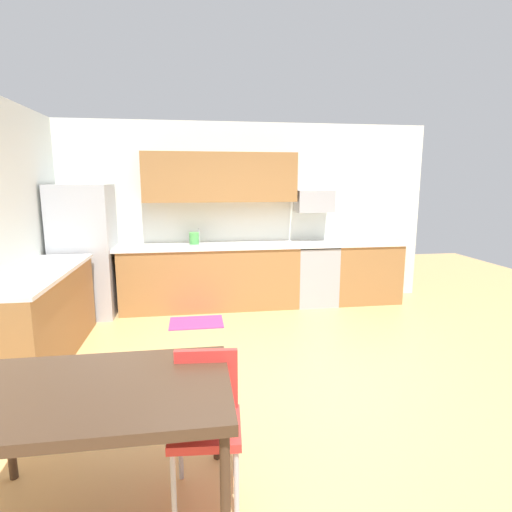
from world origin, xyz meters
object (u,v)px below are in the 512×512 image
object	(u,v)px
microwave	(314,201)
refrigerator	(85,251)
oven_range	(314,274)
kettle	(194,239)
dining_table	(98,398)
chair_near_table	(206,413)

from	to	relation	value
microwave	refrigerator	bearing A→B (deg)	-176.85
oven_range	kettle	world-z (taller)	kettle
dining_table	microwave	bearing A→B (deg)	58.99
chair_near_table	dining_table	bearing A→B (deg)	-168.50
refrigerator	dining_table	size ratio (longest dim) A/B	1.29
microwave	oven_range	bearing A→B (deg)	-90.00
oven_range	chair_near_table	distance (m)	4.04
oven_range	kettle	size ratio (longest dim) A/B	4.55
refrigerator	microwave	size ratio (longest dim) A/B	3.34
dining_table	kettle	world-z (taller)	kettle
refrigerator	kettle	bearing A→B (deg)	5.01
microwave	kettle	size ratio (longest dim) A/B	2.70
microwave	dining_table	distance (m)	4.57
oven_range	microwave	bearing A→B (deg)	90.00
refrigerator	dining_table	xyz separation A→B (m)	(0.96, -3.67, -0.19)
dining_table	kettle	size ratio (longest dim) A/B	7.00
chair_near_table	oven_range	bearing A→B (deg)	64.33
chair_near_table	kettle	distance (m)	3.72
oven_range	refrigerator	bearing A→B (deg)	-178.60
dining_table	chair_near_table	distance (m)	0.62
dining_table	kettle	distance (m)	3.85
chair_near_table	kettle	size ratio (longest dim) A/B	4.25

